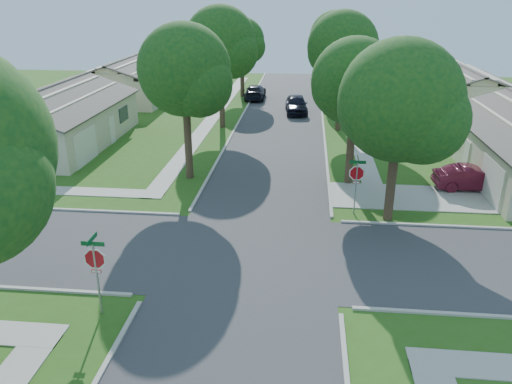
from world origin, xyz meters
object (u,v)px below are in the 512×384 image
at_px(tree_e_far, 335,39).
at_px(tree_w_far, 242,43).
at_px(car_curb_west, 255,92).
at_px(stop_sign_sw, 95,262).
at_px(tree_e_near, 356,86).
at_px(car_curb_east, 296,104).
at_px(tree_w_near, 186,74).
at_px(house_ne_far, 458,95).
at_px(car_driveway, 472,178).
at_px(house_nw_near, 54,124).
at_px(tree_ne_corner, 401,106).
at_px(stop_sign_ne, 357,176).
at_px(house_nw_far, 132,83).
at_px(tree_e_mid, 343,50).
at_px(tree_w_mid, 221,45).

xyz_separation_m(tree_e_far, tree_w_far, (-9.40, -0.00, -0.47)).
height_order(tree_e_far, car_curb_west, tree_e_far).
height_order(stop_sign_sw, car_curb_west, stop_sign_sw).
bearing_deg(tree_e_far, tree_e_near, -90.00).
bearing_deg(car_curb_west, car_curb_east, 125.09).
bearing_deg(car_curb_east, tree_w_near, -113.19).
xyz_separation_m(tree_e_far, house_ne_far, (11.24, -5.01, -4.46)).
relative_size(car_driveway, car_curb_west, 0.83).
bearing_deg(house_nw_near, tree_e_near, -16.11).
relative_size(tree_ne_corner, house_nw_near, 0.64).
xyz_separation_m(tree_ne_corner, car_driveway, (5.14, 4.49, -4.91)).
distance_m(stop_sign_ne, house_nw_far, 34.26).
relative_size(tree_e_mid, tree_e_far, 1.06).
relative_size(tree_e_mid, tree_w_far, 1.15).
xyz_separation_m(tree_e_near, tree_e_far, (0.00, 25.00, 0.34)).
distance_m(tree_ne_corner, car_curb_east, 23.61).
height_order(tree_w_mid, house_nw_far, tree_w_mid).
xyz_separation_m(car_driveway, car_curb_west, (-14.70, 24.05, 0.04)).
bearing_deg(stop_sign_ne, tree_w_near, 155.26).
distance_m(stop_sign_sw, tree_e_far, 40.04).
bearing_deg(tree_e_mid, tree_e_near, -90.03).
relative_size(stop_sign_sw, tree_ne_corner, 0.34).
relative_size(house_nw_near, car_driveway, 3.31).
bearing_deg(tree_w_near, tree_e_mid, 51.92).
height_order(tree_w_far, house_nw_near, tree_w_far).
height_order(tree_w_near, house_nw_near, tree_w_near).
bearing_deg(tree_w_far, house_nw_near, -120.82).
bearing_deg(stop_sign_ne, house_nw_far, 127.16).
height_order(tree_ne_corner, car_curb_west, tree_ne_corner).
xyz_separation_m(house_nw_near, car_curb_east, (17.19, 11.75, -0.71)).
bearing_deg(house_nw_near, car_curb_west, 54.22).
height_order(stop_sign_ne, car_curb_east, stop_sign_ne).
xyz_separation_m(tree_e_mid, tree_w_near, (-9.40, -12.00, -0.14)).
bearing_deg(tree_w_far, car_curb_east, -51.13).
bearing_deg(tree_e_near, car_curb_west, 108.52).
relative_size(stop_sign_ne, car_curb_west, 0.60).
distance_m(tree_w_far, house_ne_far, 21.61).
distance_m(tree_e_far, tree_w_far, 9.42).
bearing_deg(tree_e_near, tree_w_near, 180.00).
xyz_separation_m(house_ne_far, house_nw_near, (-31.98, -14.00, 0.00)).
height_order(tree_w_mid, car_curb_east, tree_w_mid).
distance_m(tree_w_far, car_driveway, 30.41).
height_order(stop_sign_sw, tree_e_far, tree_e_far).
xyz_separation_m(stop_sign_sw, house_nw_near, (-11.29, 19.70, -0.51)).
relative_size(house_nw_near, house_nw_far, 1.00).
xyz_separation_m(tree_w_mid, car_curb_west, (1.44, 11.74, -5.77)).
relative_size(stop_sign_sw, tree_e_mid, 0.32).
height_order(tree_e_far, tree_w_mid, tree_w_mid).
height_order(tree_e_near, house_nw_near, tree_e_near).
bearing_deg(house_nw_near, tree_w_far, 59.18).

